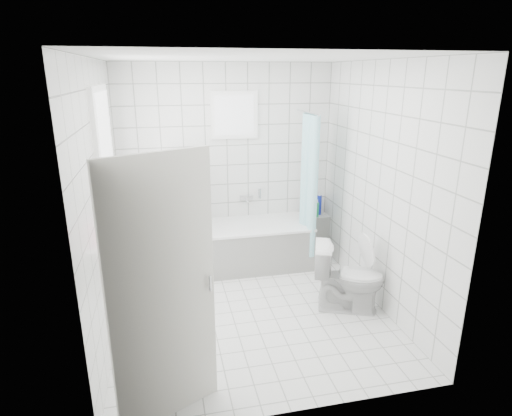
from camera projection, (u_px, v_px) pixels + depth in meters
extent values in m
plane|color=white|center=(251.00, 310.00, 4.65)|extent=(3.00, 3.00, 0.00)
plane|color=white|center=(250.00, 57.00, 3.87)|extent=(3.00, 3.00, 0.00)
cube|color=white|center=(227.00, 165.00, 5.66)|extent=(2.80, 0.02, 2.60)
cube|color=white|center=(296.00, 255.00, 2.86)|extent=(2.80, 0.02, 2.60)
cube|color=white|center=(103.00, 204.00, 3.97)|extent=(0.02, 3.00, 2.60)
cube|color=white|center=(379.00, 188.00, 4.55)|extent=(0.02, 3.00, 2.60)
cube|color=white|center=(108.00, 166.00, 4.17)|extent=(0.01, 0.90, 1.40)
cube|color=white|center=(235.00, 115.00, 5.44)|extent=(0.50, 0.01, 0.50)
cube|color=white|center=(120.00, 236.00, 4.40)|extent=(0.18, 1.02, 0.08)
cube|color=silver|center=(163.00, 295.00, 2.95)|extent=(0.74, 0.38, 2.00)
cube|color=white|center=(244.00, 246.00, 5.65)|extent=(1.71, 0.75, 0.55)
cube|color=white|center=(244.00, 226.00, 5.56)|extent=(1.73, 0.77, 0.03)
cube|color=white|center=(170.00, 219.00, 5.26)|extent=(0.15, 0.85, 1.50)
cube|color=white|center=(316.00, 233.00, 6.11)|extent=(0.40, 0.24, 0.55)
imported|color=white|center=(349.00, 277.00, 4.57)|extent=(0.84, 0.65, 0.75)
cylinder|color=silver|center=(307.00, 112.00, 5.27)|extent=(0.02, 0.80, 0.02)
cube|color=silver|center=(246.00, 197.00, 5.81)|extent=(0.18, 0.06, 0.06)
imported|color=#EE5C87|center=(117.00, 231.00, 4.01)|extent=(0.16, 0.16, 0.30)
imported|color=#36A7F3|center=(118.00, 230.00, 4.16)|extent=(0.12, 0.12, 0.21)
imported|color=#D66BD6|center=(122.00, 215.00, 4.64)|extent=(0.10, 0.10, 0.18)
imported|color=white|center=(120.00, 225.00, 4.37)|extent=(0.17, 0.17, 0.16)
cylinder|color=#1527AE|center=(319.00, 205.00, 6.02)|extent=(0.06, 0.06, 0.28)
cylinder|color=red|center=(311.00, 207.00, 5.99)|extent=(0.06, 0.06, 0.24)
cylinder|color=#199750|center=(316.00, 210.00, 5.92)|extent=(0.06, 0.06, 0.21)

